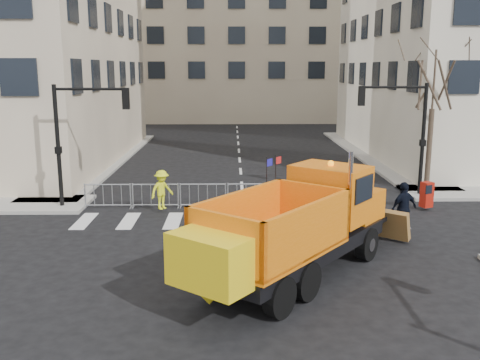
{
  "coord_description": "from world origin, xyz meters",
  "views": [
    {
      "loc": [
        -0.5,
        -15.39,
        6.1
      ],
      "look_at": [
        -0.24,
        2.5,
        2.32
      ],
      "focal_mm": 40.0,
      "sensor_mm": 36.0,
      "label": 1
    }
  ],
  "objects_px": {
    "cop_a": "(373,210)",
    "worker": "(162,190)",
    "cop_c": "(404,209)",
    "plow_truck": "(295,225)",
    "newspaper_box": "(427,195)",
    "cop_b": "(357,210)"
  },
  "relations": [
    {
      "from": "cop_b",
      "to": "worker",
      "type": "height_order",
      "value": "cop_b"
    },
    {
      "from": "cop_a",
      "to": "cop_b",
      "type": "bearing_deg",
      "value": 0.22
    },
    {
      "from": "worker",
      "to": "newspaper_box",
      "type": "relative_size",
      "value": 1.53
    },
    {
      "from": "plow_truck",
      "to": "cop_a",
      "type": "xyz_separation_m",
      "value": [
        3.54,
        4.7,
        -0.84
      ]
    },
    {
      "from": "plow_truck",
      "to": "newspaper_box",
      "type": "height_order",
      "value": "plow_truck"
    },
    {
      "from": "cop_a",
      "to": "cop_b",
      "type": "xyz_separation_m",
      "value": [
        -0.78,
        -0.72,
        0.2
      ]
    },
    {
      "from": "worker",
      "to": "newspaper_box",
      "type": "xyz_separation_m",
      "value": [
        11.43,
        0.18,
        -0.29
      ]
    },
    {
      "from": "plow_truck",
      "to": "newspaper_box",
      "type": "bearing_deg",
      "value": -2.78
    },
    {
      "from": "plow_truck",
      "to": "cop_b",
      "type": "relative_size",
      "value": 4.5
    },
    {
      "from": "newspaper_box",
      "to": "plow_truck",
      "type": "bearing_deg",
      "value": -155.11
    },
    {
      "from": "cop_b",
      "to": "worker",
      "type": "relative_size",
      "value": 1.2
    },
    {
      "from": "cop_b",
      "to": "newspaper_box",
      "type": "xyz_separation_m",
      "value": [
        3.87,
        3.63,
        -0.31
      ]
    },
    {
      "from": "cop_a",
      "to": "cop_b",
      "type": "height_order",
      "value": "cop_b"
    },
    {
      "from": "worker",
      "to": "cop_b",
      "type": "bearing_deg",
      "value": -68.0
    },
    {
      "from": "cop_a",
      "to": "worker",
      "type": "xyz_separation_m",
      "value": [
        -8.34,
        2.72,
        0.18
      ]
    },
    {
      "from": "cop_c",
      "to": "worker",
      "type": "bearing_deg",
      "value": -46.32
    },
    {
      "from": "worker",
      "to": "newspaper_box",
      "type": "distance_m",
      "value": 11.43
    },
    {
      "from": "plow_truck",
      "to": "cop_c",
      "type": "relative_size",
      "value": 4.56
    },
    {
      "from": "worker",
      "to": "plow_truck",
      "type": "bearing_deg",
      "value": -100.62
    },
    {
      "from": "cop_a",
      "to": "newspaper_box",
      "type": "distance_m",
      "value": 4.24
    },
    {
      "from": "cop_a",
      "to": "cop_c",
      "type": "distance_m",
      "value": 1.13
    },
    {
      "from": "cop_a",
      "to": "worker",
      "type": "height_order",
      "value": "worker"
    }
  ]
}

